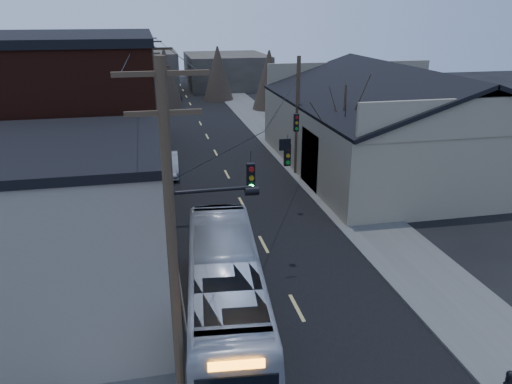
{
  "coord_description": "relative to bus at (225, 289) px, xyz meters",
  "views": [
    {
      "loc": [
        -5.34,
        -8.73,
        11.46
      ],
      "look_at": [
        -0.44,
        13.84,
        3.0
      ],
      "focal_mm": 35.0,
      "sensor_mm": 36.0,
      "label": 1
    }
  ],
  "objects": [
    {
      "name": "road_surface",
      "position": [
        3.0,
        22.52,
        -1.56
      ],
      "size": [
        9.0,
        110.0,
        0.02
      ],
      "primitive_type": "cube",
      "color": "black",
      "rests_on": "ground"
    },
    {
      "name": "sidewalk_left",
      "position": [
        -3.5,
        22.52,
        -1.51
      ],
      "size": [
        4.0,
        110.0,
        0.12
      ],
      "primitive_type": "cube",
      "color": "#474744",
      "rests_on": "ground"
    },
    {
      "name": "sidewalk_right",
      "position": [
        9.5,
        22.52,
        -1.51
      ],
      "size": [
        4.0,
        110.0,
        0.12
      ],
      "primitive_type": "cube",
      "color": "#474744",
      "rests_on": "ground"
    },
    {
      "name": "building_clapboard",
      "position": [
        -6.0,
        1.52,
        1.93
      ],
      "size": [
        8.0,
        8.0,
        7.0
      ],
      "primitive_type": "cube",
      "color": "slate",
      "rests_on": "ground"
    },
    {
      "name": "building_brick",
      "position": [
        -7.0,
        12.52,
        3.43
      ],
      "size": [
        10.0,
        12.0,
        10.0
      ],
      "primitive_type": "cube",
      "color": "black",
      "rests_on": "ground"
    },
    {
      "name": "building_left_far",
      "position": [
        -6.5,
        28.52,
        1.93
      ],
      "size": [
        9.0,
        14.0,
        7.0
      ],
      "primitive_type": "cube",
      "color": "#312D27",
      "rests_on": "ground"
    },
    {
      "name": "warehouse",
      "position": [
        16.0,
        17.52,
        1.12
      ],
      "size": [
        16.16,
        20.6,
        7.73
      ],
      "color": "#7C6F5A",
      "rests_on": "ground"
    },
    {
      "name": "building_far_left",
      "position": [
        -3.0,
        57.52,
        1.43
      ],
      "size": [
        10.0,
        12.0,
        6.0
      ],
      "primitive_type": "cube",
      "color": "#312D27",
      "rests_on": "ground"
    },
    {
      "name": "building_far_right",
      "position": [
        10.0,
        62.52,
        0.93
      ],
      "size": [
        12.0,
        14.0,
        5.0
      ],
      "primitive_type": "cube",
      "color": "#312D27",
      "rests_on": "ground"
    },
    {
      "name": "bare_tree",
      "position": [
        9.5,
        12.52,
        2.03
      ],
      "size": [
        0.4,
        0.4,
        7.2
      ],
      "primitive_type": "cone",
      "color": "black",
      "rests_on": "ground"
    },
    {
      "name": "utility_lines",
      "position": [
        -0.11,
        16.66,
        3.38
      ],
      "size": [
        11.24,
        45.28,
        10.5
      ],
      "color": "#382B1E",
      "rests_on": "ground"
    },
    {
      "name": "bus",
      "position": [
        0.0,
        0.0,
        0.0
      ],
      "size": [
        3.74,
        11.5,
        3.15
      ],
      "primitive_type": "imported",
      "rotation": [
        0.0,
        0.0,
        3.04
      ],
      "color": "#B6BAC3",
      "rests_on": "ground"
    },
    {
      "name": "parked_car",
      "position": [
        -1.28,
        19.51,
        -0.81
      ],
      "size": [
        1.79,
        4.67,
        1.52
      ],
      "primitive_type": "imported",
      "rotation": [
        0.0,
        0.0,
        -0.04
      ],
      "color": "#989B9F",
      "rests_on": "ground"
    },
    {
      "name": "fire_hydrant",
      "position": [
        8.1,
        -5.57,
        -1.04
      ],
      "size": [
        0.37,
        0.27,
        0.78
      ],
      "rotation": [
        0.0,
        0.0,
        0.15
      ],
      "color": "black",
      "rests_on": "sidewalk_right"
    }
  ]
}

